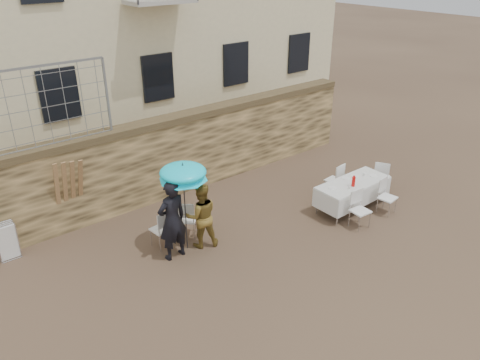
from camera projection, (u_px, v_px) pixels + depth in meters
ground at (291, 282)px, 9.72m from camera, size 80.00×80.00×0.00m
stone_wall at (165, 158)px, 12.74m from camera, size 13.00×0.50×2.20m
chain_link_fence at (38, 109)px, 10.17m from camera, size 3.20×0.06×1.80m
man_suit at (172, 220)px, 10.12m from camera, size 0.72×0.50×1.90m
woman_dress at (201, 216)px, 10.61m from camera, size 0.93×0.84×1.57m
umbrella at (183, 175)px, 10.00m from camera, size 1.06×1.06×1.99m
couple_chair_left at (161, 228)px, 10.71m from camera, size 0.53×0.53×0.96m
couple_chair_right at (187, 218)px, 11.10m from camera, size 0.68×0.68×0.96m
banquet_table at (353, 183)px, 12.20m from camera, size 2.10×0.85×0.78m
soda_bottle at (353, 182)px, 11.90m from camera, size 0.09×0.09×0.26m
table_chair_front_left at (361, 210)px, 11.45m from camera, size 0.52×0.52×0.96m
table_chair_front_right at (388, 197)px, 12.06m from camera, size 0.54×0.54×0.96m
table_chair_back at (334, 179)px, 12.98m from camera, size 0.53×0.53×0.96m
table_chair_side at (381, 176)px, 13.16m from camera, size 0.66×0.66×0.96m
chair_stack_right at (5, 238)px, 10.37m from camera, size 0.46×0.40×0.92m
wood_planks at (71, 195)px, 11.07m from camera, size 0.70×0.20×2.00m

